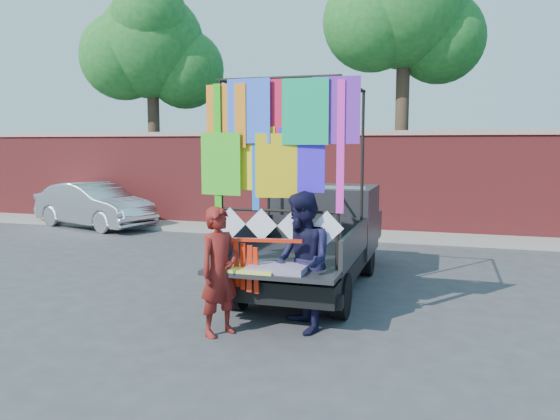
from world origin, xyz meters
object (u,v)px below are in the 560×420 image
(pickup_truck, at_px, (320,234))
(sedan, at_px, (94,205))
(man, at_px, (302,262))
(woman, at_px, (220,271))

(pickup_truck, bearing_deg, sedan, 151.50)
(man, bearing_deg, sedan, -164.28)
(woman, bearing_deg, man, -36.13)
(man, bearing_deg, woman, -98.71)
(sedan, distance_m, man, 9.94)
(woman, bearing_deg, pickup_truck, 18.14)
(woman, xyz_separation_m, man, (0.90, 0.42, 0.08))
(sedan, xyz_separation_m, man, (7.57, -6.45, 0.24))
(sedan, height_order, woman, woman)
(sedan, xyz_separation_m, woman, (6.67, -6.87, 0.16))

